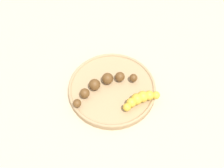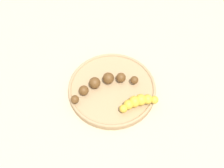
{
  "view_description": "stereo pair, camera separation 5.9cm",
  "coord_description": "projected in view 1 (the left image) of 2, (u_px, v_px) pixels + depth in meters",
  "views": [
    {
      "loc": [
        0.26,
        0.4,
        0.74
      ],
      "look_at": [
        0.0,
        0.0,
        0.04
      ],
      "focal_mm": 44.11,
      "sensor_mm": 36.0,
      "label": 1
    },
    {
      "loc": [
        0.21,
        0.43,
        0.74
      ],
      "look_at": [
        0.0,
        0.0,
        0.04
      ],
      "focal_mm": 44.11,
      "sensor_mm": 36.0,
      "label": 2
    }
  ],
  "objects": [
    {
      "name": "banana_spotted",
      "position": [
        140.0,
        99.0,
        0.82
      ],
      "size": [
        0.12,
        0.05,
        0.04
      ],
      "rotation": [
        0.0,
        0.0,
        4.56
      ],
      "color": "gold",
      "rests_on": "fruit_bowl"
    },
    {
      "name": "fruit_bowl",
      "position": [
        112.0,
        89.0,
        0.87
      ],
      "size": [
        0.28,
        0.28,
        0.02
      ],
      "color": "#A08259",
      "rests_on": "ground_plane"
    },
    {
      "name": "ground_plane",
      "position": [
        112.0,
        91.0,
        0.88
      ],
      "size": [
        2.4,
        2.4,
        0.0
      ],
      "primitive_type": "plane",
      "color": "tan"
    },
    {
      "name": "banana_overripe",
      "position": [
        102.0,
        84.0,
        0.85
      ],
      "size": [
        0.22,
        0.08,
        0.04
      ],
      "rotation": [
        0.0,
        0.0,
        4.65
      ],
      "color": "#593819",
      "rests_on": "fruit_bowl"
    }
  ]
}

